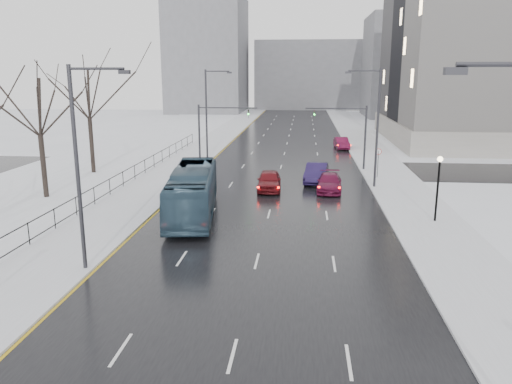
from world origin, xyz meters
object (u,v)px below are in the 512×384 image
(no_uturn_sign, at_px, (378,154))
(streetlight_r_mid, at_px, (375,122))
(streetlight_l_near, at_px, (81,160))
(sedan_right_far, at_px, (329,183))
(lamppost_r_mid, at_px, (438,179))
(bus, at_px, (193,192))
(sedan_center_near, at_px, (269,180))
(tree_park_e, at_px, (94,173))
(sedan_right_distant, at_px, (342,143))
(mast_signal_left, at_px, (209,128))
(sedan_right_near, at_px, (316,173))
(streetlight_l_far, at_px, (208,110))
(mast_signal_right, at_px, (355,130))
(tree_park_d, at_px, (47,198))

(no_uturn_sign, bearing_deg, streetlight_r_mid, -104.48)
(streetlight_l_near, bearing_deg, sedan_right_far, 55.53)
(lamppost_r_mid, xyz_separation_m, bus, (-16.20, 0.27, -1.25))
(sedan_center_near, bearing_deg, lamppost_r_mid, -38.09)
(tree_park_e, bearing_deg, sedan_right_distant, 36.22)
(tree_park_e, xyz_separation_m, sedan_center_near, (17.70, -5.71, 0.86))
(streetlight_l_near, xyz_separation_m, bus, (2.97, 10.27, -3.92))
(mast_signal_left, relative_size, sedan_right_near, 1.24)
(sedan_right_far, distance_m, sedan_right_distant, 24.30)
(streetlight_l_near, bearing_deg, mast_signal_left, 88.28)
(streetlight_r_mid, bearing_deg, sedan_right_distant, 92.45)
(sedan_right_near, bearing_deg, lamppost_r_mid, -50.68)
(streetlight_l_far, bearing_deg, sedan_right_far, -46.92)
(mast_signal_left, relative_size, no_uturn_sign, 2.41)
(streetlight_l_near, xyz_separation_m, sedan_right_far, (12.67, 18.45, -4.86))
(lamppost_r_mid, bearing_deg, bus, 179.04)
(mast_signal_left, bearing_deg, mast_signal_right, 0.00)
(tree_park_d, relative_size, mast_signal_left, 1.92)
(lamppost_r_mid, bearing_deg, streetlight_l_near, -152.45)
(lamppost_r_mid, height_order, bus, lamppost_r_mid)
(streetlight_l_far, bearing_deg, streetlight_l_near, -90.00)
(lamppost_r_mid, xyz_separation_m, sedan_right_near, (-7.50, 11.73, -2.04))
(streetlight_r_mid, bearing_deg, no_uturn_sign, 75.52)
(streetlight_r_mid, bearing_deg, mast_signal_right, 96.00)
(sedan_right_far, bearing_deg, sedan_right_distant, 86.80)
(tree_park_d, xyz_separation_m, sedan_right_near, (21.30, 7.73, 0.90))
(sedan_right_distant, bearing_deg, streetlight_l_far, -150.47)
(tree_park_e, distance_m, sedan_right_distant, 31.49)
(no_uturn_sign, distance_m, bus, 19.90)
(tree_park_d, relative_size, streetlight_l_near, 1.25)
(sedan_center_near, bearing_deg, streetlight_l_far, 116.89)
(bus, xyz_separation_m, sedan_right_near, (8.70, 11.46, -0.79))
(sedan_right_far, bearing_deg, no_uturn_sign, 52.90)
(mast_signal_right, distance_m, mast_signal_left, 14.65)
(mast_signal_left, bearing_deg, lamppost_r_mid, -44.48)
(tree_park_e, xyz_separation_m, sedan_right_far, (22.70, -5.55, 0.75))
(sedan_center_near, xyz_separation_m, sedan_right_far, (5.00, 0.17, -0.11))
(lamppost_r_mid, xyz_separation_m, sedan_center_near, (-11.50, 8.29, -2.08))
(mast_signal_right, bearing_deg, sedan_right_distant, 90.50)
(tree_park_d, xyz_separation_m, sedan_center_near, (17.30, 4.29, 0.86))
(lamppost_r_mid, distance_m, sedan_right_far, 10.89)
(bus, bearing_deg, streetlight_l_far, 90.12)
(streetlight_l_far, height_order, sedan_right_near, streetlight_l_far)
(tree_park_e, height_order, streetlight_r_mid, streetlight_r_mid)
(tree_park_e, bearing_deg, bus, -46.55)
(lamppost_r_mid, height_order, sedan_center_near, lamppost_r_mid)
(tree_park_d, bearing_deg, streetlight_l_near, -55.47)
(sedan_center_near, bearing_deg, bus, -122.68)
(mast_signal_left, height_order, sedan_right_near, mast_signal_left)
(streetlight_l_far, height_order, no_uturn_sign, streetlight_l_far)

